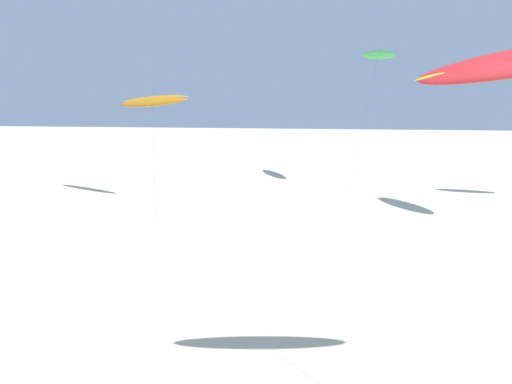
{
  "coord_description": "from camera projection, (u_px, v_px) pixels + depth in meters",
  "views": [
    {
      "loc": [
        5.11,
        4.35,
        8.02
      ],
      "look_at": [
        1.86,
        24.44,
        4.35
      ],
      "focal_mm": 35.87,
      "sensor_mm": 36.0,
      "label": 1
    }
  ],
  "objects": [
    {
      "name": "flying_kite_1",
      "position": [
        152.0,
        101.0,
        43.52
      ],
      "size": [
        8.1,
        11.87,
        8.72
      ],
      "color": "orange",
      "rests_on": "ground"
    },
    {
      "name": "flying_kite_2",
      "position": [
        378.0,
        55.0,
        51.01
      ],
      "size": [
        4.56,
        12.12,
        13.12
      ],
      "color": "green",
      "rests_on": "ground"
    }
  ]
}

